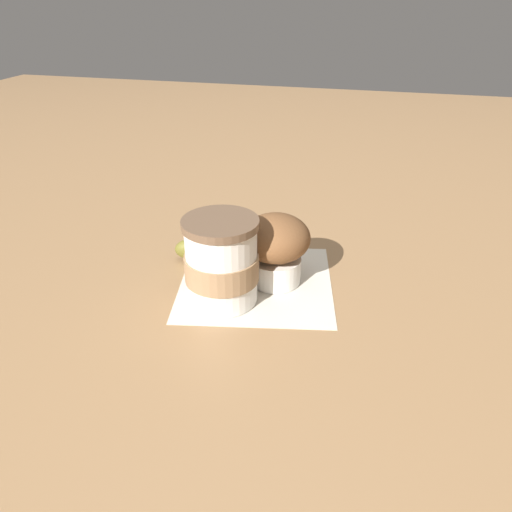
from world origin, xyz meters
name	(u,v)px	position (x,y,z in m)	size (l,w,h in m)	color
ground_plane	(256,283)	(0.00, 0.00, 0.00)	(3.00, 3.00, 0.00)	#936D47
paper_napkin	(256,282)	(0.00, 0.00, 0.00)	(0.21, 0.21, 0.00)	beige
coffee_cup	(222,262)	(-0.05, 0.03, 0.06)	(0.10, 0.10, 0.12)	silver
muffin	(276,246)	(0.01, -0.03, 0.06)	(0.09, 0.09, 0.10)	white
banana	(230,249)	(0.05, 0.05, 0.02)	(0.06, 0.17, 0.03)	#D6CC4C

